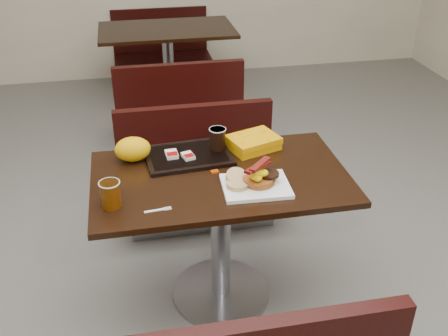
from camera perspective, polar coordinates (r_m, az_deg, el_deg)
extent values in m
cube|color=slate|center=(2.91, -0.34, -13.56)|extent=(6.00, 7.00, 0.01)
cube|color=white|center=(2.36, 3.48, -1.98)|extent=(0.31, 0.25, 0.02)
cylinder|color=brown|center=(2.37, 3.83, -1.26)|extent=(0.17, 0.17, 0.03)
cylinder|color=black|center=(2.37, 4.91, -0.64)|extent=(0.10, 0.10, 0.01)
ellipsoid|color=#FFE505|center=(2.33, 3.45, -0.58)|extent=(0.11, 0.10, 0.05)
cylinder|color=tan|center=(2.33, 1.46, -1.80)|extent=(0.12, 0.12, 0.02)
cylinder|color=tan|center=(2.37, 1.38, -0.95)|extent=(0.11, 0.11, 0.06)
cylinder|color=#7F3904|center=(2.26, -12.24, -2.83)|extent=(0.11, 0.11, 0.12)
cube|color=white|center=(2.44, 4.21, -1.13)|extent=(0.03, 0.16, 0.00)
cube|color=#A13006|center=(2.48, -1.02, -0.41)|extent=(0.04, 0.03, 0.01)
cube|color=black|center=(2.61, -3.93, 1.34)|extent=(0.44, 0.33, 0.02)
cube|color=silver|center=(2.59, -5.72, 1.50)|extent=(0.06, 0.08, 0.02)
cube|color=silver|center=(2.57, -3.93, 1.32)|extent=(0.07, 0.08, 0.02)
cylinder|color=black|center=(2.62, -0.71, 3.20)|extent=(0.10, 0.10, 0.11)
cube|color=orange|center=(2.68, 3.21, 2.80)|extent=(0.29, 0.25, 0.07)
ellipsoid|color=#F6B708|center=(2.59, -9.91, 2.03)|extent=(0.18, 0.14, 0.12)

